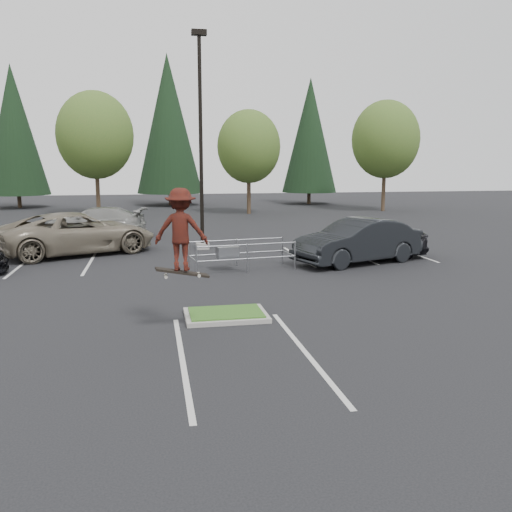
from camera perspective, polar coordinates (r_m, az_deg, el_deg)
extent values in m
plane|color=black|center=(14.78, -3.18, -6.46)|extent=(120.00, 120.00, 0.00)
cube|color=#9D9992|center=(14.77, -3.18, -6.24)|extent=(2.20, 1.60, 0.12)
cube|color=#1F581B|center=(14.74, -3.18, -5.96)|extent=(1.95, 1.35, 0.05)
cube|color=beige|center=(23.58, -17.13, -0.75)|extent=(0.12, 5.20, 0.01)
cube|color=beige|center=(24.03, -23.54, -0.94)|extent=(0.12, 5.20, 0.01)
cube|color=beige|center=(24.29, 4.47, -0.04)|extent=(0.12, 5.20, 0.01)
cube|color=beige|center=(25.14, 10.41, 0.16)|extent=(0.12, 5.20, 0.01)
cube|color=beige|center=(26.23, 15.92, 0.34)|extent=(0.12, 5.20, 0.01)
cube|color=beige|center=(11.82, -7.77, -10.74)|extent=(0.12, 6.00, 0.01)
cube|color=beige|center=(12.25, 5.14, -9.95)|extent=(0.12, 6.00, 0.01)
cube|color=#9D9992|center=(26.48, -5.65, 1.08)|extent=(0.60, 0.60, 0.30)
cylinder|color=black|center=(26.19, -5.83, 11.63)|extent=(0.18, 0.18, 10.00)
cube|color=black|center=(26.83, -6.03, 22.36)|extent=(0.70, 0.35, 0.25)
cylinder|color=#38281C|center=(44.82, -16.30, 6.33)|extent=(0.32, 0.32, 3.50)
ellipsoid|color=#2A5920|center=(44.81, -16.58, 12.09)|extent=(5.89, 5.89, 6.77)
sphere|color=#2A5920|center=(44.43, -15.79, 11.20)|extent=(3.68, 3.68, 3.68)
sphere|color=#2A5920|center=(45.23, -17.14, 11.34)|extent=(4.05, 4.05, 4.05)
cylinder|color=#38281C|center=(44.65, -0.76, 6.42)|extent=(0.32, 0.32, 3.04)
ellipsoid|color=#2A5920|center=(44.59, -0.77, 11.45)|extent=(5.12, 5.12, 5.89)
sphere|color=#2A5920|center=(44.39, 0.08, 10.63)|extent=(3.20, 3.20, 3.20)
sphere|color=#2A5920|center=(44.89, -1.50, 10.82)|extent=(3.52, 3.52, 3.52)
cylinder|color=#38281C|center=(48.68, 13.27, 6.66)|extent=(0.32, 0.32, 3.42)
ellipsoid|color=#2A5920|center=(48.66, 13.47, 11.85)|extent=(5.76, 5.76, 6.62)
sphere|color=#2A5920|center=(48.62, 14.24, 10.97)|extent=(3.60, 3.60, 3.60)
sphere|color=#2A5920|center=(48.81, 12.71, 11.24)|extent=(3.96, 3.96, 3.96)
cylinder|color=#38281C|center=(55.52, -23.64, 5.31)|extent=(0.36, 0.36, 1.20)
cone|color=black|center=(55.49, -24.10, 12.01)|extent=(5.72, 5.72, 11.80)
cylinder|color=#38281C|center=(54.71, -9.00, 5.95)|extent=(0.36, 0.36, 1.20)
cone|color=black|center=(54.73, -9.21, 13.54)|extent=(6.38, 6.38, 13.30)
cylinder|color=#38281C|center=(55.99, 5.59, 6.11)|extent=(0.36, 0.36, 1.20)
cone|color=black|center=(55.94, 5.70, 12.51)|extent=(5.50, 5.50, 11.30)
cylinder|color=gray|center=(20.05, -6.27, -0.53)|extent=(0.06, 0.06, 1.13)
cylinder|color=gray|center=(21.37, -7.07, 0.09)|extent=(0.06, 0.06, 1.13)
cylinder|color=gray|center=(20.55, -0.92, -0.22)|extent=(0.06, 0.06, 1.13)
cylinder|color=gray|center=(21.85, -2.03, 0.37)|extent=(0.06, 0.06, 1.13)
cylinder|color=gray|center=(21.23, 4.13, 0.08)|extent=(0.06, 0.06, 1.13)
cylinder|color=gray|center=(22.48, 2.77, 0.63)|extent=(0.06, 0.06, 1.13)
cylinder|color=gray|center=(20.56, -0.92, -0.29)|extent=(3.90, 0.58, 0.05)
cylinder|color=gray|center=(20.47, -0.92, 1.20)|extent=(3.90, 0.58, 0.05)
cylinder|color=gray|center=(21.85, -2.03, 0.31)|extent=(3.90, 0.58, 0.05)
cylinder|color=gray|center=(21.77, -2.04, 1.71)|extent=(3.90, 0.58, 0.05)
cube|color=gray|center=(21.01, -3.03, 0.38)|extent=(0.90, 0.62, 0.47)
cube|color=black|center=(13.35, -7.77, -1.72)|extent=(1.32, 0.49, 0.30)
cylinder|color=#BCB7A5|center=(13.22, -9.46, -2.20)|extent=(0.08, 0.05, 0.08)
cylinder|color=#BCB7A5|center=(13.48, -9.49, -1.97)|extent=(0.08, 0.05, 0.08)
cylinder|color=#BCB7A5|center=(13.26, -6.00, -2.08)|extent=(0.08, 0.05, 0.08)
cylinder|color=#BCB7A5|center=(13.52, -6.10, -1.85)|extent=(0.08, 0.05, 0.08)
imported|color=maroon|center=(13.18, -7.87, 2.77)|extent=(1.42, 1.01, 2.00)
imported|color=#796E5C|center=(25.99, -18.44, 2.27)|extent=(7.63, 5.77, 1.93)
imported|color=black|center=(22.90, 10.66, 1.55)|extent=(5.93, 3.73, 1.85)
imported|color=black|center=(24.77, 12.71, 1.66)|extent=(4.65, 2.95, 1.48)
imported|color=gray|center=(32.39, -16.43, 3.51)|extent=(6.02, 3.41, 1.64)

